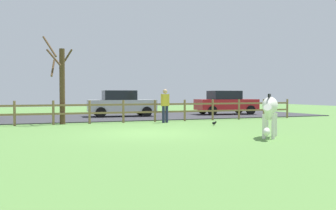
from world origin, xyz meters
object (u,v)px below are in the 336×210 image
object	(u,v)px
parked_car_silver	(121,103)
parked_car_red	(226,102)
crow_on_grass	(214,123)
visitor_near_fence	(165,104)
zebra	(270,109)
bare_tree	(61,82)

from	to	relation	value
parked_car_silver	parked_car_red	distance (m)	7.04
crow_on_grass	visitor_near_fence	xyz separation A→B (m)	(-1.39, 2.44, 0.78)
zebra	parked_car_silver	xyz separation A→B (m)	(-1.85, 12.00, -0.08)
parked_car_red	visitor_near_fence	size ratio (longest dim) A/B	2.52
zebra	visitor_near_fence	world-z (taller)	visitor_near_fence
bare_tree	crow_on_grass	distance (m)	7.27
bare_tree	parked_car_red	size ratio (longest dim) A/B	0.99
zebra	parked_car_red	bearing A→B (deg)	66.09
parked_car_silver	parked_car_red	bearing A→B (deg)	-2.66
bare_tree	parked_car_silver	world-z (taller)	bare_tree
visitor_near_fence	parked_car_red	bearing A→B (deg)	37.49
bare_tree	crow_on_grass	world-z (taller)	bare_tree
parked_car_silver	zebra	bearing A→B (deg)	-81.22
bare_tree	parked_car_silver	size ratio (longest dim) A/B	0.99
parked_car_red	parked_car_silver	bearing A→B (deg)	177.34
crow_on_grass	parked_car_red	size ratio (longest dim) A/B	0.05
parked_car_red	visitor_near_fence	distance (m)	7.68
parked_car_silver	parked_car_red	world-z (taller)	same
parked_car_silver	parked_car_red	size ratio (longest dim) A/B	0.99
zebra	parked_car_red	xyz separation A→B (m)	(5.18, 11.68, -0.08)
bare_tree	zebra	size ratio (longest dim) A/B	2.63
zebra	visitor_near_fence	distance (m)	7.06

